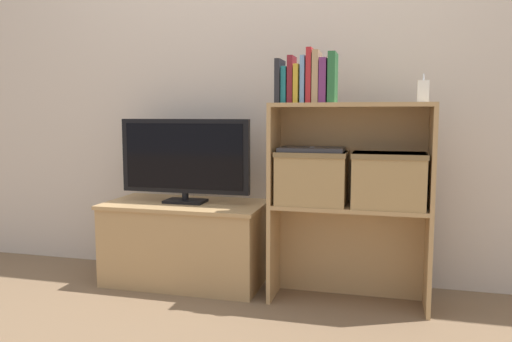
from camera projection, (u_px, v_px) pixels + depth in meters
name	position (u px, v px, depth m)	size (l,w,h in m)	color
ground_plane	(249.00, 303.00, 2.48)	(16.00, 16.00, 0.00)	brown
wall_back	(272.00, 66.00, 2.80)	(10.00, 0.05, 2.40)	beige
tv_stand	(186.00, 242.00, 2.77)	(0.88, 0.46, 0.45)	tan
tv	(185.00, 158.00, 2.72)	(0.73, 0.14, 0.46)	black
bookshelf_lower_tier	(349.00, 240.00, 2.50)	(0.77, 0.26, 0.49)	tan
bookshelf_upper_tier	(351.00, 142.00, 2.45)	(0.77, 0.26, 0.49)	tan
book_charcoal	(280.00, 82.00, 2.42)	(0.02, 0.15, 0.21)	#232328
book_teal	(286.00, 85.00, 2.42)	(0.02, 0.13, 0.17)	#1E7075
book_maroon	(292.00, 80.00, 2.41)	(0.03, 0.12, 0.22)	maroon
book_mustard	(298.00, 84.00, 2.40)	(0.02, 0.14, 0.18)	gold
book_skyblue	(304.00, 80.00, 2.39)	(0.02, 0.13, 0.22)	#709ECC
book_crimson	(310.00, 76.00, 2.38)	(0.02, 0.14, 0.26)	#B22328
book_tan	(317.00, 77.00, 2.38)	(0.03, 0.15, 0.24)	tan
book_plum	(324.00, 81.00, 2.37)	(0.03, 0.15, 0.21)	#6B2D66
book_forest	(333.00, 78.00, 2.36)	(0.03, 0.16, 0.23)	#286638
baby_monitor	(423.00, 91.00, 2.29)	(0.05, 0.04, 0.13)	white
storage_basket_left	(312.00, 176.00, 2.45)	(0.34, 0.23, 0.26)	tan
storage_basket_right	(389.00, 178.00, 2.36)	(0.34, 0.23, 0.26)	tan
laptop	(312.00, 149.00, 2.43)	(0.31, 0.21, 0.02)	#2D2D33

